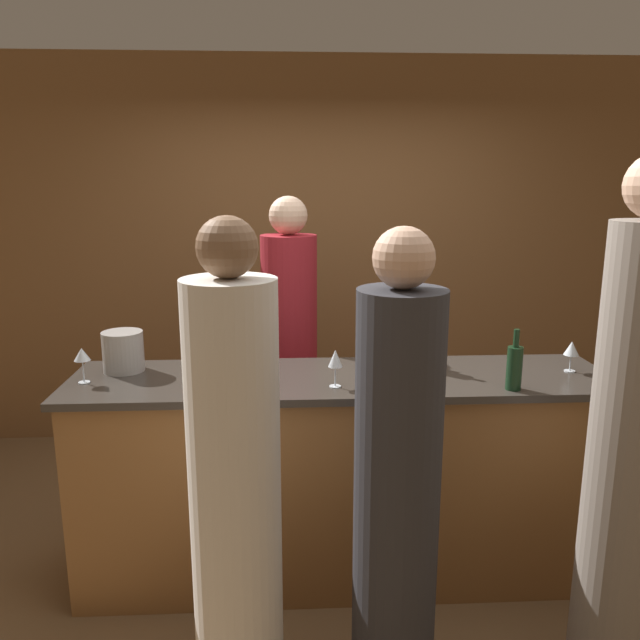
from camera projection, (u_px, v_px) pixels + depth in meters
name	position (u px, v px, depth m)	size (l,w,h in m)	color
ground_plane	(340.00, 570.00, 3.17)	(14.00, 14.00, 0.00)	brown
back_wall	(321.00, 254.00, 4.63)	(8.00, 0.06, 2.80)	brown
bar_counter	(341.00, 476.00, 3.06)	(2.55, 0.63, 1.04)	brown
bartender	(290.00, 364.00, 3.70)	(0.32, 0.32, 1.85)	maroon
guest_0	(628.00, 451.00, 2.27)	(0.29, 0.29, 2.04)	gray
guest_1	(397.00, 490.00, 2.26)	(0.31, 0.31, 1.79)	#2D2D33
guest_2	(235.00, 496.00, 2.19)	(0.32, 0.32, 1.83)	silver
wine_bottle_0	(413.00, 343.00, 3.07)	(0.07, 0.07, 0.31)	black
wine_bottle_1	(514.00, 367.00, 2.73)	(0.07, 0.07, 0.27)	black
wine_bottle_2	(398.00, 341.00, 3.18)	(0.08, 0.08, 0.28)	black
ice_bucket	(123.00, 351.00, 3.00)	(0.19, 0.19, 0.19)	#9E9993
wine_glass_0	(572.00, 349.00, 2.99)	(0.07, 0.07, 0.15)	silver
wine_glass_1	(82.00, 356.00, 2.81)	(0.07, 0.07, 0.16)	silver
wine_glass_2	(335.00, 360.00, 2.76)	(0.06, 0.06, 0.17)	silver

